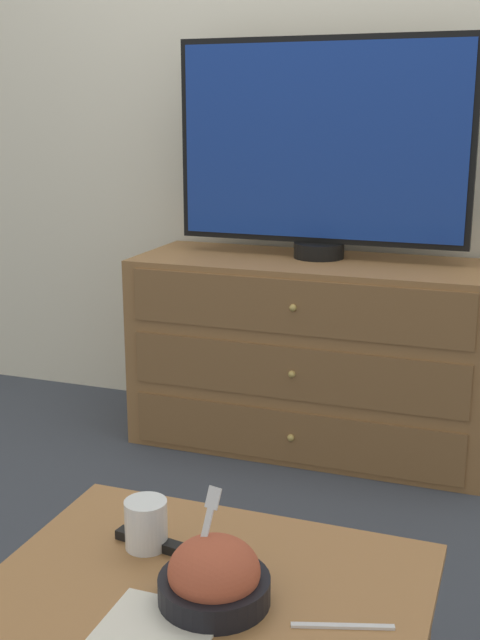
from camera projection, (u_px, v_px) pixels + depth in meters
The scene contains 10 objects.
ground_plane at pixel (334, 417), 3.17m from camera, with size 12.00×12.00×0.00m, color #383D47.
wall_back at pixel (347, 75), 2.87m from camera, with size 12.00×0.05×2.60m.
dresser at pixel (311, 354), 2.86m from camera, with size 1.24×0.49×0.68m.
tv at pixel (322, 147), 2.73m from camera, with size 1.02×0.18×0.74m.
coffee_table at pixel (203, 624), 1.36m from camera, with size 0.74×0.58×0.40m.
takeout_bowl at pixel (214, 578), 1.30m from camera, with size 0.19×0.19×0.18m.
drink_cup at pixel (146, 527), 1.47m from camera, with size 0.08×0.08×0.09m.
napkin at pixel (154, 632), 1.24m from camera, with size 0.18×0.18×0.00m.
knife at pixel (343, 626), 1.25m from camera, with size 0.16×0.06×0.01m.
remote_control at pixel (156, 543), 1.47m from camera, with size 0.17×0.05×0.02m.
Camera 1 is at (0.65, -2.92, 1.18)m, focal length 45.00 mm.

